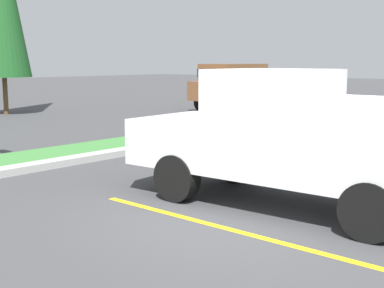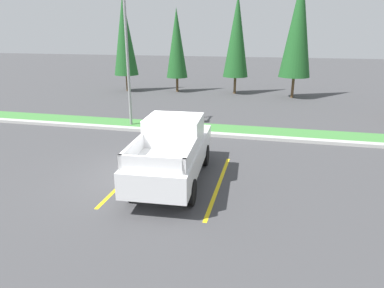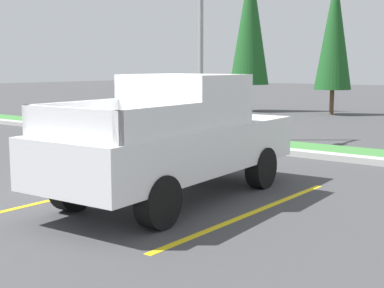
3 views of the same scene
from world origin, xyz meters
TOP-DOWN VIEW (x-y plane):
  - ground_plane at (0.00, 0.00)m, footprint 120.00×120.00m
  - parking_line_near at (-0.66, -0.34)m, footprint 0.12×4.80m
  - parking_line_far at (2.44, -0.34)m, footprint 0.12×4.80m
  - curb_strip at (0.00, 5.00)m, footprint 56.00×0.40m
  - grass_median at (0.00, 6.10)m, footprint 56.00×1.80m
  - pickup_truck_main at (0.89, -0.29)m, footprint 2.22×5.34m
  - suv_distant at (13.47, 10.11)m, footprint 4.61×1.98m

SIDE VIEW (x-z plane):
  - ground_plane at x=0.00m, z-range 0.00..0.00m
  - parking_line_near at x=-0.66m, z-range 0.00..0.01m
  - parking_line_far at x=2.44m, z-range 0.00..0.01m
  - grass_median at x=0.00m, z-range 0.00..0.06m
  - curb_strip at x=0.00m, z-range 0.00..0.15m
  - pickup_truck_main at x=0.89m, z-range -0.01..2.09m
  - suv_distant at x=13.47m, z-range 0.19..2.29m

